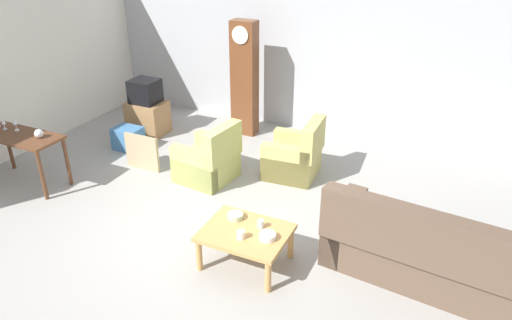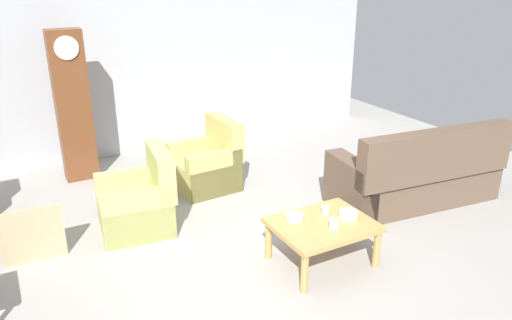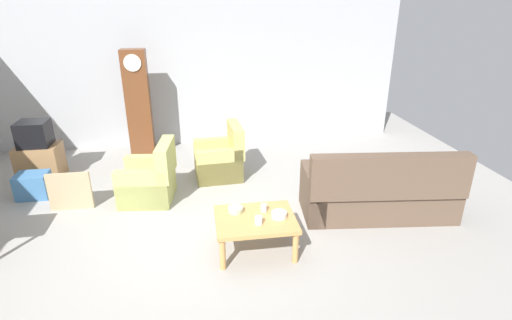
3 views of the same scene
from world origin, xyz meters
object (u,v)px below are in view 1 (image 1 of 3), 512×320
armchair_olive_far (295,157)px  tv_crt (145,91)px  grandfather_clock (245,79)px  cup_blue_rimmed (261,224)px  coffee_table_wood (246,236)px  couch_floral (422,253)px  armchair_olive_near (209,161)px  bowl_white_stacked (268,236)px  bowl_shallow_green (235,216)px  wine_glass_short (15,122)px  storage_box_blue (128,138)px  tv_stand_cabinet (148,117)px  wine_glass_mid (3,123)px  framed_picture_leaning (142,153)px  cup_white_porcelain (241,235)px  glass_dome_cloche (39,134)px  console_table_dark (20,142)px

armchair_olive_far → tv_crt: size_ratio=1.92×
grandfather_clock → cup_blue_rimmed: (1.82, -3.27, -0.54)m
coffee_table_wood → couch_floral: bearing=17.0°
armchair_olive_far → armchair_olive_near: bearing=-148.6°
tv_crt → bowl_white_stacked: size_ratio=2.60×
armchair_olive_near → armchair_olive_far: same height
tv_crt → bowl_shallow_green: tv_crt is taller
cup_blue_rimmed → wine_glass_short: (-4.06, 0.26, 0.43)m
armchair_olive_far → storage_box_blue: bearing=-173.6°
bowl_shallow_green → cup_blue_rimmed: bearing=-6.7°
tv_stand_cabinet → wine_glass_mid: size_ratio=3.99×
couch_floral → framed_picture_leaning: 4.44m
armchair_olive_near → framed_picture_leaning: armchair_olive_near is taller
armchair_olive_far → coffee_table_wood: armchair_olive_far is taller
coffee_table_wood → wine_glass_short: 3.99m
framed_picture_leaning → bowl_white_stacked: 3.15m
bowl_white_stacked → wine_glass_mid: wine_glass_mid is taller
bowl_white_stacked → storage_box_blue: bearing=150.9°
storage_box_blue → wine_glass_mid: 1.95m
armchair_olive_far → tv_stand_cabinet: size_ratio=1.35×
tv_stand_cabinet → tv_crt: size_ratio=1.42×
coffee_table_wood → armchair_olive_far: bearing=96.7°
couch_floral → cup_white_porcelain: size_ratio=22.64×
grandfather_clock → bowl_white_stacked: size_ratio=11.11×
armchair_olive_near → glass_dome_cloche: bearing=-149.6°
cup_white_porcelain → wine_glass_short: bearing=172.2°
couch_floral → cup_blue_rimmed: couch_floral is taller
couch_floral → console_table_dark: 5.66m
glass_dome_cloche → armchair_olive_near: bearing=30.4°
cup_blue_rimmed → wine_glass_mid: (-4.25, 0.21, 0.41)m
tv_stand_cabinet → wine_glass_short: 2.41m
console_table_dark → tv_crt: (0.48, 2.34, 0.13)m
wine_glass_mid → framed_picture_leaning: bearing=33.2°
tv_crt → bowl_white_stacked: 4.49m
cup_blue_rimmed → wine_glass_short: bearing=176.4°
console_table_dark → bowl_white_stacked: bearing=-4.6°
wine_glass_mid → grandfather_clock: bearing=51.6°
glass_dome_cloche → cup_white_porcelain: glass_dome_cloche is taller
tv_crt → glass_dome_cloche: bearing=-93.0°
coffee_table_wood → tv_stand_cabinet: (-3.32, 2.64, -0.09)m
grandfather_clock → cup_white_porcelain: size_ratio=21.28×
bowl_shallow_green → grandfather_clock: bearing=114.6°
console_table_dark → storage_box_blue: 1.78m
couch_floral → armchair_olive_near: bearing=163.0°
couch_floral → grandfather_clock: size_ratio=1.06×
armchair_olive_far → tv_crt: 3.12m
framed_picture_leaning → glass_dome_cloche: (-0.93, -1.05, 0.57)m
armchair_olive_far → coffee_table_wood: 2.26m
glass_dome_cloche → bowl_white_stacked: 3.76m
tv_stand_cabinet → bowl_white_stacked: bearing=-36.5°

